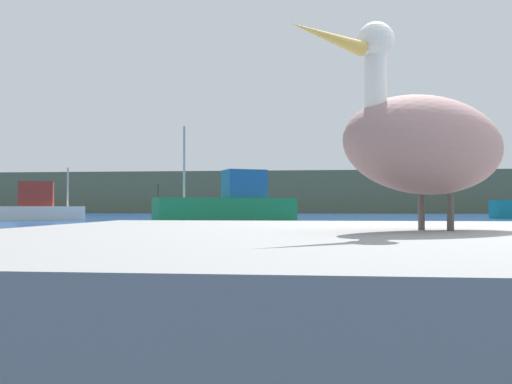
# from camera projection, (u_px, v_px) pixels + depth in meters

# --- Properties ---
(hillside_backdrop) EXTENTS (140.00, 14.11, 5.99)m
(hillside_backdrop) POSITION_uv_depth(u_px,v_px,m) (319.00, 193.00, 79.79)
(hillside_backdrop) COLOR #5B664C
(hillside_backdrop) RESTS_ON ground
(pier_dock) EXTENTS (3.99, 3.13, 0.81)m
(pier_dock) POSITION_uv_depth(u_px,v_px,m) (430.00, 323.00, 2.30)
(pier_dock) COLOR gray
(pier_dock) RESTS_ON ground
(pelican) EXTENTS (1.12, 1.00, 0.86)m
(pelican) POSITION_uv_depth(u_px,v_px,m) (426.00, 142.00, 2.31)
(pelican) COLOR gray
(pelican) RESTS_ON pier_dock
(fishing_boat_white) EXTENTS (6.02, 4.04, 3.59)m
(fishing_boat_white) POSITION_uv_depth(u_px,v_px,m) (39.00, 207.00, 35.29)
(fishing_boat_white) COLOR white
(fishing_boat_white) RESTS_ON ground
(fishing_boat_green) EXTENTS (7.95, 5.49, 5.27)m
(fishing_boat_green) POSITION_uv_depth(u_px,v_px,m) (229.00, 205.00, 29.06)
(fishing_boat_green) COLOR #1E8C4C
(fishing_boat_green) RESTS_ON ground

